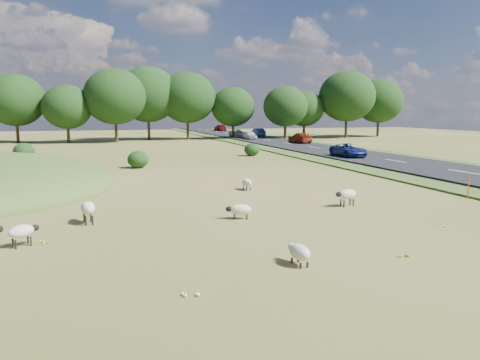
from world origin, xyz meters
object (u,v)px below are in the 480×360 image
at_px(car_0, 348,150).
at_px(car_1, 238,133).
at_px(sheep_3, 347,194).
at_px(car_4, 300,138).
at_px(sheep_2, 88,208).
at_px(car_2, 250,135).
at_px(car_3, 258,132).
at_px(car_7, 220,128).
at_px(marker_post, 469,187).
at_px(sheep_4, 240,210).
at_px(sheep_0, 247,183).
at_px(sheep_5, 299,252).
at_px(sheep_1, 22,231).

xyz_separation_m(car_0, car_1, (0.00, 36.25, 0.04)).
height_order(sheep_3, car_0, car_0).
height_order(sheep_3, car_4, car_4).
relative_size(sheep_2, car_2, 0.35).
bearing_deg(car_4, car_2, -70.16).
xyz_separation_m(car_2, car_3, (3.80, 7.03, 0.06)).
xyz_separation_m(sheep_3, car_7, (15.59, 82.77, 0.36)).
distance_m(marker_post, car_0, 20.71).
bearing_deg(sheep_3, sheep_4, 0.97).
bearing_deg(sheep_2, car_1, -29.36).
bearing_deg(car_4, car_1, -77.21).
height_order(sheep_0, car_3, car_3).
xyz_separation_m(sheep_4, sheep_5, (-0.10, -6.27, -0.00)).
relative_size(marker_post, car_2, 0.32).
distance_m(sheep_0, car_3, 54.55).
height_order(marker_post, sheep_5, marker_post).
bearing_deg(car_3, marker_post, 81.63).
distance_m(sheep_4, car_2, 54.12).
distance_m(marker_post, car_7, 83.24).
bearing_deg(car_4, sheep_0, 61.00).
xyz_separation_m(sheep_4, car_4, (21.27, 40.68, 0.54)).
relative_size(marker_post, sheep_2, 0.93).
height_order(sheep_0, sheep_3, sheep_3).
xyz_separation_m(car_4, car_7, (0.00, 43.10, 0.01)).
xyz_separation_m(sheep_1, car_2, (25.69, 52.98, 0.36)).
relative_size(sheep_1, car_0, 0.24).
distance_m(car_3, car_7, 25.54).
relative_size(sheep_0, sheep_1, 1.06).
height_order(sheep_2, car_4, car_4).
bearing_deg(sheep_1, sheep_5, -59.97).
relative_size(sheep_2, car_7, 0.27).
relative_size(sheep_1, sheep_4, 0.93).
height_order(marker_post, car_4, car_4).
height_order(sheep_5, car_2, car_2).
relative_size(sheep_0, car_0, 0.26).
bearing_deg(car_7, sheep_5, 76.65).
bearing_deg(sheep_1, sheep_2, 22.70).
distance_m(sheep_4, car_1, 60.02).
relative_size(sheep_0, car_4, 0.24).
xyz_separation_m(marker_post, sheep_2, (-19.00, 0.07, 0.04)).
bearing_deg(car_4, sheep_3, 68.55).
height_order(sheep_0, car_1, car_1).
xyz_separation_m(sheep_5, car_7, (21.37, 90.06, 0.55)).
xyz_separation_m(sheep_3, car_4, (15.59, 39.67, 0.35)).
relative_size(marker_post, car_7, 0.25).
bearing_deg(car_2, sheep_4, -108.84).
relative_size(sheep_3, sheep_5, 1.08).
bearing_deg(marker_post, sheep_5, -150.75).
bearing_deg(marker_post, car_2, 84.74).
height_order(sheep_2, car_0, car_0).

